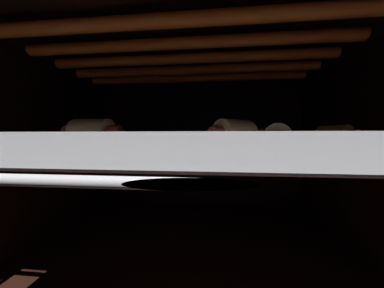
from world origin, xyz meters
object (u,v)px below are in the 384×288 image
baking_tray_mid (188,146)px  pig_in_blanket_mid_1 (267,135)px  pig_in_blanket_mid_2 (234,135)px  pig_in_blanket_mid_6 (279,137)px  pig_in_blanket_mid_4 (99,137)px  pig_in_blanket_mid_5 (118,136)px  pig_in_blanket_mid_0 (334,136)px  oven_rack_mid (188,153)px  pig_in_blanket_mid_3 (93,134)px  heating_element (188,59)px

baking_tray_mid → pig_in_blanket_mid_1: pig_in_blanket_mid_1 is taller
pig_in_blanket_mid_2 → pig_in_blanket_mid_6: pig_in_blanket_mid_2 is taller
pig_in_blanket_mid_4 → pig_in_blanket_mid_5: size_ratio=1.17×
pig_in_blanket_mid_2 → pig_in_blanket_mid_5: size_ratio=0.91×
pig_in_blanket_mid_0 → pig_in_blanket_mid_4: (-30.97, 1.93, -0.09)cm
pig_in_blanket_mid_1 → pig_in_blanket_mid_5: (-30.76, -1.45, -0.22)cm
pig_in_blanket_mid_2 → pig_in_blanket_mid_5: pig_in_blanket_mid_2 is taller
oven_rack_mid → pig_in_blanket_mid_6: 14.72cm
pig_in_blanket_mid_1 → pig_in_blanket_mid_5: bearing=-177.3°
oven_rack_mid → baking_tray_mid: baking_tray_mid is taller
oven_rack_mid → pig_in_blanket_mid_6: pig_in_blanket_mid_6 is taller
pig_in_blanket_mid_0 → pig_in_blanket_mid_3: bearing=-167.5°
pig_in_blanket_mid_4 → pig_in_blanket_mid_1: bearing=25.4°
heating_element → baking_tray_mid: 13.63cm
pig_in_blanket_mid_1 → pig_in_blanket_mid_5: size_ratio=1.09×
pig_in_blanket_mid_3 → pig_in_blanket_mid_6: pig_in_blanket_mid_3 is taller
oven_rack_mid → pig_in_blanket_mid_6: bearing=-45.9°
pig_in_blanket_mid_0 → pig_in_blanket_mid_3: pig_in_blanket_mid_3 is taller
oven_rack_mid → pig_in_blanket_mid_4: pig_in_blanket_mid_4 is taller
heating_element → pig_in_blanket_mid_0: (18.27, -5.19, -11.99)cm
oven_rack_mid → pig_in_blanket_mid_1: (14.84, 9.83, 2.83)cm
heating_element → baking_tray_mid: bearing=90.0°
pig_in_blanket_mid_2 → pig_in_blanket_mid_3: (-14.15, 0.47, 0.11)cm
heating_element → oven_rack_mid: (0.00, 0.00, -14.64)cm
heating_element → pig_in_blanket_mid_3: 18.28cm
pig_in_blanket_mid_0 → pig_in_blanket_mid_5: 36.78cm
baking_tray_mid → pig_in_blanket_mid_1: bearing=33.5°
pig_in_blanket_mid_4 → pig_in_blanket_mid_6: size_ratio=1.27×
oven_rack_mid → baking_tray_mid: (0.00, -0.00, 1.01)cm
pig_in_blanket_mid_1 → pig_in_blanket_mid_5: pig_in_blanket_mid_1 is taller
oven_rack_mid → pig_in_blanket_mid_4: size_ratio=8.05×
oven_rack_mid → pig_in_blanket_mid_5: pig_in_blanket_mid_5 is taller
oven_rack_mid → pig_in_blanket_mid_0: size_ratio=10.41×
pig_in_blanket_mid_5 → pig_in_blanket_mid_3: bearing=-69.1°
pig_in_blanket_mid_0 → pig_in_blanket_mid_1: 15.41cm
heating_element → oven_rack_mid: bearing=90.0°
pig_in_blanket_mid_1 → pig_in_blanket_mid_6: size_ratio=1.18×
heating_element → pig_in_blanket_mid_4: 17.82cm
pig_in_blanket_mid_2 → pig_in_blanket_mid_4: size_ratio=0.77×
oven_rack_mid → baking_tray_mid: 1.01cm
pig_in_blanket_mid_2 → pig_in_blanket_mid_4: bearing=155.6°
heating_element → pig_in_blanket_mid_5: size_ratio=7.92×
baking_tray_mid → pig_in_blanket_mid_2: size_ratio=8.61×
pig_in_blanket_mid_4 → oven_rack_mid: bearing=14.4°
baking_tray_mid → pig_in_blanket_mid_6: pig_in_blanket_mid_6 is taller
baking_tray_mid → pig_in_blanket_mid_3: (-8.46, -11.13, 1.86)cm
pig_in_blanket_mid_4 → pig_in_blanket_mid_5: bearing=105.5°
pig_in_blanket_mid_0 → heating_element: bearing=164.1°
pig_in_blanket_mid_4 → pig_in_blanket_mid_5: pig_in_blanket_mid_5 is taller
pig_in_blanket_mid_2 → pig_in_blanket_mid_4: 20.20cm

